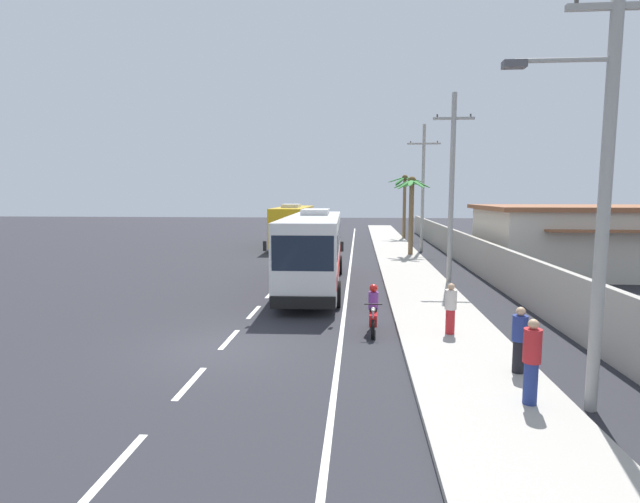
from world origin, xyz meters
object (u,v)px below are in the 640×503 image
at_px(pedestrian_far_walk, 532,360).
at_px(palm_nearest, 412,201).
at_px(coach_bus_foreground, 314,247).
at_px(utility_pole_far, 423,186).
at_px(motorcycle_beside_bus, 373,313).
at_px(utility_pole_mid, 452,187).
at_px(utility_pole_nearest, 603,163).
at_px(coach_bus_far_lane, 294,224).
at_px(palm_second, 405,194).
at_px(pedestrian_near_kerb, 451,308).
at_px(roadside_building, 589,239).
at_px(pedestrian_midwalk, 519,339).

height_order(pedestrian_far_walk, palm_nearest, palm_nearest).
height_order(coach_bus_foreground, pedestrian_far_walk, coach_bus_foreground).
bearing_deg(utility_pole_far, motorcycle_beside_bus, -100.95).
height_order(motorcycle_beside_bus, pedestrian_far_walk, pedestrian_far_walk).
bearing_deg(pedestrian_far_walk, utility_pole_mid, 18.85).
xyz_separation_m(utility_pole_nearest, utility_pole_far, (0.17, 28.15, 0.07)).
distance_m(coach_bus_far_lane, utility_pole_mid, 20.14).
height_order(coach_bus_far_lane, palm_second, palm_second).
bearing_deg(palm_nearest, pedestrian_near_kerb, -92.50).
bearing_deg(roadside_building, palm_second, 113.20).
bearing_deg(roadside_building, palm_nearest, 145.39).
bearing_deg(roadside_building, pedestrian_midwalk, -118.58).
relative_size(motorcycle_beside_bus, utility_pole_nearest, 0.21).
bearing_deg(roadside_building, coach_bus_far_lane, 145.65).
height_order(pedestrian_midwalk, utility_pole_nearest, utility_pole_nearest).
distance_m(pedestrian_near_kerb, palm_nearest, 20.31).
relative_size(coach_bus_far_lane, utility_pole_far, 1.23).
height_order(pedestrian_near_kerb, palm_second, palm_second).
relative_size(coach_bus_foreground, palm_second, 1.96).
xyz_separation_m(motorcycle_beside_bus, roadside_building, (12.56, 13.18, 1.28)).
height_order(coach_bus_far_lane, utility_pole_mid, utility_pole_mid).
relative_size(coach_bus_foreground, pedestrian_midwalk, 7.72).
bearing_deg(utility_pole_nearest, utility_pole_far, 89.64).
xyz_separation_m(coach_bus_foreground, palm_second, (6.63, 25.44, 2.57)).
bearing_deg(motorcycle_beside_bus, utility_pole_mid, 65.51).
distance_m(coach_bus_far_lane, pedestrian_far_walk, 32.69).
bearing_deg(pedestrian_far_walk, pedestrian_midwalk, 11.98).
bearing_deg(pedestrian_far_walk, motorcycle_beside_bus, 51.77).
relative_size(pedestrian_far_walk, palm_nearest, 0.31).
relative_size(motorcycle_beside_bus, pedestrian_near_kerb, 1.24).
xyz_separation_m(coach_bus_far_lane, pedestrian_far_walk, (9.14, -31.38, -0.82)).
bearing_deg(motorcycle_beside_bus, pedestrian_near_kerb, -10.87).
height_order(pedestrian_far_walk, utility_pole_mid, utility_pole_mid).
height_order(utility_pole_mid, utility_pole_far, utility_pole_far).
bearing_deg(utility_pole_mid, pedestrian_far_walk, -93.75).
relative_size(utility_pole_mid, roadside_building, 0.78).
height_order(coach_bus_far_lane, pedestrian_far_walk, coach_bus_far_lane).
height_order(utility_pole_mid, palm_nearest, utility_pole_mid).
relative_size(utility_pole_mid, palm_nearest, 1.62).
relative_size(pedestrian_near_kerb, utility_pole_mid, 0.17).
relative_size(coach_bus_far_lane, pedestrian_far_walk, 6.74).
bearing_deg(utility_pole_far, palm_nearest, -110.40).
bearing_deg(pedestrian_near_kerb, utility_pole_nearest, -65.51).
height_order(pedestrian_midwalk, utility_pole_far, utility_pole_far).
xyz_separation_m(coach_bus_foreground, motorcycle_beside_bus, (2.64, -7.72, -1.28)).
height_order(pedestrian_near_kerb, roadside_building, roadside_building).
bearing_deg(utility_pole_nearest, utility_pole_mid, 91.07).
bearing_deg(pedestrian_near_kerb, motorcycle_beside_bus, 172.55).
distance_m(coach_bus_foreground, utility_pole_nearest, 15.09).
relative_size(motorcycle_beside_bus, pedestrian_midwalk, 1.21).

